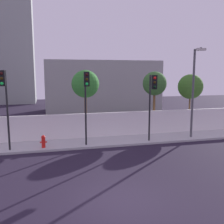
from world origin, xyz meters
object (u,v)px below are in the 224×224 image
at_px(traffic_light_center, 5,94).
at_px(roadside_tree_rightmost, 190,87).
at_px(traffic_light_left, 152,94).
at_px(fire_hydrant, 43,141).
at_px(roadside_tree_midleft, 85,84).
at_px(traffic_light_right, 86,93).
at_px(roadside_tree_midright, 155,84).
at_px(street_lamp_curbside, 194,86).

height_order(traffic_light_center, roadside_tree_rightmost, traffic_light_center).
relative_size(traffic_light_left, traffic_light_center, 0.94).
bearing_deg(fire_hydrant, roadside_tree_midleft, 46.55).
xyz_separation_m(traffic_light_right, roadside_tree_rightmost, (9.67, 3.89, 0.05)).
bearing_deg(traffic_light_center, traffic_light_left, -1.51).
bearing_deg(roadside_tree_midright, roadside_tree_midleft, 180.00).
distance_m(fire_hydrant, roadside_tree_midleft, 5.85).
bearing_deg(roadside_tree_midleft, traffic_light_center, -143.73).
relative_size(traffic_light_center, roadside_tree_rightmost, 1.02).
height_order(traffic_light_left, street_lamp_curbside, street_lamp_curbside).
bearing_deg(roadside_tree_midleft, fire_hydrant, -133.45).
bearing_deg(roadside_tree_midleft, roadside_tree_rightmost, 0.00).
height_order(fire_hydrant, roadside_tree_midright, roadside_tree_midright).
bearing_deg(street_lamp_curbside, fire_hydrant, 179.90).
distance_m(street_lamp_curbside, roadside_tree_midleft, 8.14).
distance_m(traffic_light_left, roadside_tree_rightmost, 6.74).
bearing_deg(roadside_tree_rightmost, fire_hydrant, -164.51).
height_order(street_lamp_curbside, roadside_tree_midleft, street_lamp_curbside).
bearing_deg(traffic_light_left, roadside_tree_midleft, 132.81).
xyz_separation_m(traffic_light_right, fire_hydrant, (-2.74, 0.45, -3.06)).
distance_m(traffic_light_center, fire_hydrant, 3.77).
bearing_deg(traffic_light_right, street_lamp_curbside, 3.14).
xyz_separation_m(roadside_tree_midleft, roadside_tree_midright, (5.81, 0.00, -0.03)).
distance_m(traffic_light_right, street_lamp_curbside, 7.90).
xyz_separation_m(traffic_light_left, roadside_tree_midleft, (-3.85, 4.15, 0.48)).
xyz_separation_m(traffic_light_center, fire_hydrant, (2.07, 0.47, -3.12)).
bearing_deg(traffic_light_center, traffic_light_right, 0.26).
bearing_deg(roadside_tree_midright, traffic_light_center, -160.65).
bearing_deg(fire_hydrant, traffic_light_right, -9.34).
relative_size(traffic_light_left, traffic_light_right, 0.96).
bearing_deg(street_lamp_curbside, traffic_light_right, -176.86).
bearing_deg(fire_hydrant, roadside_tree_rightmost, 15.49).
bearing_deg(traffic_light_left, traffic_light_center, 178.49).
relative_size(traffic_light_center, traffic_light_right, 1.02).
bearing_deg(roadside_tree_midleft, street_lamp_curbside, -25.14).
xyz_separation_m(roadside_tree_midright, roadside_tree_rightmost, (3.35, 0.00, -0.28)).
bearing_deg(traffic_light_right, roadside_tree_midleft, 82.39).
bearing_deg(traffic_light_left, roadside_tree_midright, 64.74).
xyz_separation_m(street_lamp_curbside, roadside_tree_midright, (-1.56, 3.46, 0.03)).
distance_m(traffic_light_left, traffic_light_right, 4.38).
bearing_deg(traffic_light_left, traffic_light_right, 176.54).
height_order(traffic_light_left, roadside_tree_midleft, roadside_tree_midleft).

